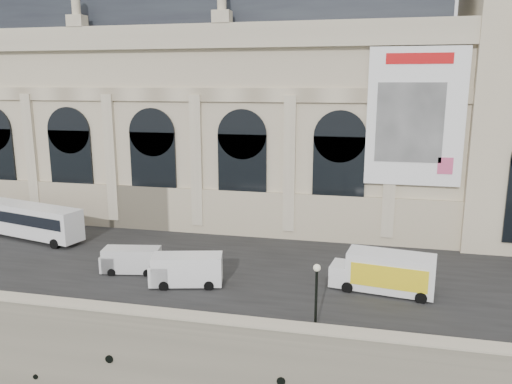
{
  "coord_description": "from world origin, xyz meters",
  "views": [
    {
      "loc": [
        18.64,
        -28.14,
        22.21
      ],
      "look_at": [
        7.44,
        22.0,
        10.93
      ],
      "focal_mm": 35.0,
      "sensor_mm": 36.0,
      "label": 1
    }
  ],
  "objects_px": {
    "van_b": "(128,260)",
    "lamp_right": "(316,299)",
    "van_c": "(183,270)",
    "bus_left": "(31,220)",
    "box_truck": "(384,272)"
  },
  "relations": [
    {
      "from": "van_c",
      "to": "box_truck",
      "type": "bearing_deg",
      "value": 8.14
    },
    {
      "from": "van_c",
      "to": "box_truck",
      "type": "height_order",
      "value": "box_truck"
    },
    {
      "from": "van_b",
      "to": "van_c",
      "type": "distance_m",
      "value": 5.88
    },
    {
      "from": "van_b",
      "to": "lamp_right",
      "type": "height_order",
      "value": "lamp_right"
    },
    {
      "from": "van_c",
      "to": "lamp_right",
      "type": "xyz_separation_m",
      "value": [
        11.34,
        -5.51,
        1.05
      ]
    },
    {
      "from": "van_c",
      "to": "van_b",
      "type": "bearing_deg",
      "value": 163.96
    },
    {
      "from": "bus_left",
      "to": "van_b",
      "type": "height_order",
      "value": "bus_left"
    },
    {
      "from": "bus_left",
      "to": "van_c",
      "type": "relative_size",
      "value": 2.07
    },
    {
      "from": "van_c",
      "to": "box_truck",
      "type": "relative_size",
      "value": 0.75
    },
    {
      "from": "box_truck",
      "to": "van_b",
      "type": "bearing_deg",
      "value": -178.26
    },
    {
      "from": "lamp_right",
      "to": "van_b",
      "type": "bearing_deg",
      "value": 157.24
    },
    {
      "from": "van_c",
      "to": "bus_left",
      "type": "bearing_deg",
      "value": 157.83
    },
    {
      "from": "bus_left",
      "to": "lamp_right",
      "type": "bearing_deg",
      "value": -23.54
    },
    {
      "from": "bus_left",
      "to": "lamp_right",
      "type": "xyz_separation_m",
      "value": [
        31.37,
        -13.67,
        0.3
      ]
    },
    {
      "from": "box_truck",
      "to": "lamp_right",
      "type": "relative_size",
      "value": 1.73
    }
  ]
}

